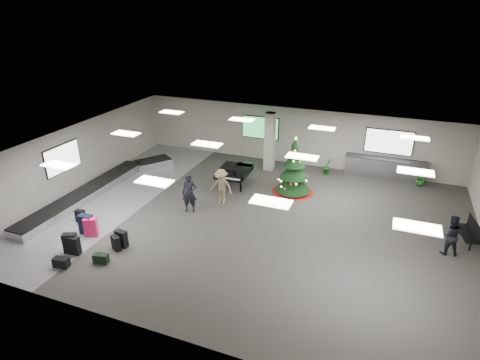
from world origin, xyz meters
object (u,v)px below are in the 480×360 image
at_px(pink_suitcase, 91,227).
at_px(bench, 470,231).
at_px(potted_plant_left, 327,166).
at_px(service_counter, 385,168).
at_px(traveler_a, 189,193).
at_px(potted_plant_right, 421,178).
at_px(traveler_bench, 450,235).
at_px(grand_piano, 234,171).
at_px(christmas_tree, 294,173).
at_px(traveler_b, 221,186).
at_px(baggage_carousel, 100,187).

height_order(pink_suitcase, bench, bench).
bearing_deg(potted_plant_left, service_counter, 11.38).
bearing_deg(traveler_a, potted_plant_right, 17.38).
bearing_deg(traveler_bench, traveler_a, -8.28).
relative_size(grand_piano, bench, 1.27).
bearing_deg(traveler_bench, christmas_tree, -35.97).
height_order(christmas_tree, bench, christmas_tree).
bearing_deg(traveler_bench, potted_plant_right, -93.79).
bearing_deg(traveler_a, traveler_b, 33.62).
height_order(baggage_carousel, potted_plant_left, potted_plant_left).
bearing_deg(baggage_carousel, christmas_tree, 20.84).
xyz_separation_m(pink_suitcase, bench, (13.87, 4.85, 0.13)).
bearing_deg(baggage_carousel, potted_plant_right, 23.65).
relative_size(baggage_carousel, traveler_a, 5.46).
bearing_deg(potted_plant_right, service_counter, 169.24).
distance_m(grand_piano, traveler_b, 2.00).
bearing_deg(traveler_bench, service_counter, -79.48).
distance_m(traveler_a, potted_plant_left, 8.05).
height_order(pink_suitcase, potted_plant_right, potted_plant_right).
distance_m(baggage_carousel, christmas_tree, 9.45).
xyz_separation_m(bench, traveler_a, (-11.18, -1.60, 0.37)).
height_order(christmas_tree, traveler_b, christmas_tree).
bearing_deg(pink_suitcase, bench, -6.24).
xyz_separation_m(grand_piano, potted_plant_right, (8.76, 3.41, -0.35)).
height_order(traveler_a, traveler_bench, traveler_a).
relative_size(traveler_b, potted_plant_left, 1.86).
distance_m(christmas_tree, traveler_a, 5.18).
bearing_deg(potted_plant_right, christmas_tree, -152.30).
distance_m(baggage_carousel, traveler_a, 5.10).
height_order(grand_piano, traveler_a, traveler_a).
height_order(service_counter, potted_plant_right, service_counter).
bearing_deg(grand_piano, baggage_carousel, -154.90).
relative_size(service_counter, traveler_a, 2.28).
xyz_separation_m(traveler_a, traveler_b, (0.98, 1.21, -0.05)).
distance_m(christmas_tree, potted_plant_left, 3.07).
bearing_deg(potted_plant_right, bench, -72.08).
bearing_deg(traveler_b, traveler_bench, -1.75).
bearing_deg(traveler_b, christmas_tree, 42.80).
xyz_separation_m(service_counter, traveler_b, (-6.81, -5.74, 0.30)).
height_order(service_counter, traveler_b, traveler_b).
height_order(service_counter, traveler_a, traveler_a).
bearing_deg(bench, pink_suitcase, -170.63).
distance_m(bench, potted_plant_left, 7.88).
xyz_separation_m(service_counter, grand_piano, (-6.99, -3.75, 0.22)).
bearing_deg(service_counter, potted_plant_right, -10.76).
relative_size(traveler_a, traveler_bench, 1.13).
xyz_separation_m(service_counter, christmas_tree, (-4.03, -3.38, 0.44)).
xyz_separation_m(grand_piano, potted_plant_left, (4.10, 3.17, -0.32)).
relative_size(baggage_carousel, potted_plant_right, 11.72).
bearing_deg(christmas_tree, traveler_bench, -24.76).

